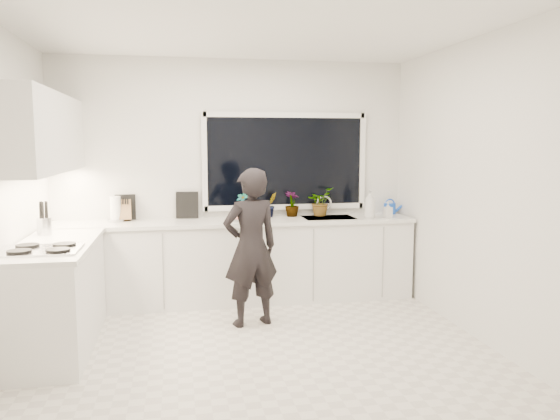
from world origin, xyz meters
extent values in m
cube|color=beige|center=(0.00, 0.00, -0.01)|extent=(4.00, 3.50, 0.02)
cube|color=white|center=(0.00, 1.76, 1.35)|extent=(4.00, 0.02, 2.70)
cube|color=white|center=(2.01, 0.00, 1.35)|extent=(0.02, 3.50, 2.70)
cube|color=white|center=(0.00, 0.00, 2.71)|extent=(4.00, 3.50, 0.02)
cube|color=black|center=(0.60, 1.73, 1.55)|extent=(1.80, 0.02, 1.00)
cube|color=white|center=(0.00, 1.45, 0.44)|extent=(3.92, 0.58, 0.88)
cube|color=white|center=(-1.67, 0.35, 0.44)|extent=(0.58, 1.60, 0.88)
cube|color=silver|center=(0.00, 1.44, 0.90)|extent=(3.94, 0.62, 0.04)
cube|color=silver|center=(-1.67, 0.35, 0.90)|extent=(0.62, 1.60, 0.04)
cube|color=white|center=(-1.79, 0.70, 1.85)|extent=(0.34, 2.10, 0.70)
cube|color=silver|center=(1.05, 1.45, 0.87)|extent=(0.58, 0.42, 0.14)
cylinder|color=silver|center=(1.05, 1.65, 1.03)|extent=(0.03, 0.03, 0.22)
cube|color=black|center=(-1.69, 0.00, 0.94)|extent=(0.56, 0.48, 0.03)
imported|color=black|center=(0.04, 0.63, 0.76)|extent=(0.63, 0.50, 1.53)
cube|color=silver|center=(0.15, 1.42, 0.94)|extent=(0.43, 0.33, 0.03)
cube|color=#AD1D17|center=(0.15, 1.42, 0.95)|extent=(0.39, 0.29, 0.01)
cylinder|color=blue|center=(1.85, 1.61, 0.98)|extent=(0.15, 0.15, 0.13)
cylinder|color=white|center=(-1.29, 1.55, 1.05)|extent=(0.12, 0.12, 0.26)
cube|color=brown|center=(-1.20, 1.59, 1.03)|extent=(0.14, 0.11, 0.22)
cylinder|color=silver|center=(-1.85, 0.80, 1.00)|extent=(0.17, 0.17, 0.16)
cube|color=black|center=(-1.20, 1.69, 1.06)|extent=(0.22, 0.04, 0.28)
cube|color=black|center=(-0.53, 1.69, 1.07)|extent=(0.25, 0.04, 0.30)
imported|color=#26662D|center=(0.09, 1.61, 1.07)|extent=(0.19, 0.18, 0.29)
imported|color=#26662D|center=(0.40, 1.61, 1.06)|extent=(0.19, 0.18, 0.28)
imported|color=#26662D|center=(0.66, 1.61, 1.07)|extent=(0.23, 0.23, 0.29)
imported|color=#26662D|center=(0.99, 1.61, 1.08)|extent=(0.39, 0.39, 0.33)
imported|color=#D8BF66|center=(1.49, 1.30, 1.08)|extent=(0.14, 0.14, 0.32)
imported|color=#D8BF66|center=(1.70, 1.30, 1.01)|extent=(0.09, 0.09, 0.18)
camera|label=1|loc=(-0.64, -4.48, 1.76)|focal=35.00mm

